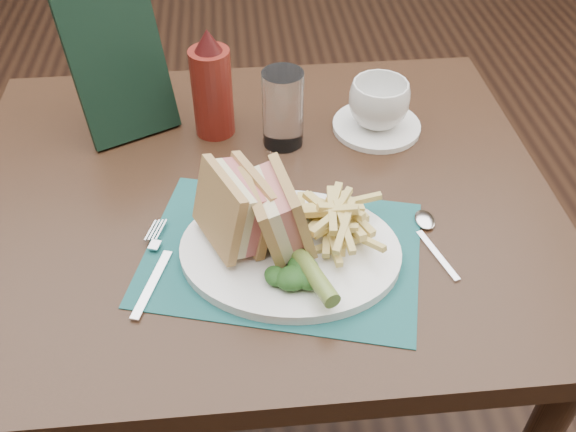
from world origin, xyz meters
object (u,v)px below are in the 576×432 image
at_px(sandwich_half_a, 219,213).
at_px(check_presenter, 119,65).
at_px(ketchup_bottle, 211,83).
at_px(saucer, 376,126).
at_px(drinking_glass, 283,109).
at_px(sandwich_half_b, 262,215).
at_px(placemat, 282,252).
at_px(coffee_cup, 379,104).
at_px(table_main, 263,339).
at_px(plate, 290,251).

distance_m(sandwich_half_a, check_presenter, 0.35).
height_order(sandwich_half_a, ketchup_bottle, ketchup_bottle).
bearing_deg(saucer, drinking_glass, -171.68).
xyz_separation_m(sandwich_half_a, sandwich_half_b, (0.06, -0.01, -0.00)).
distance_m(placemat, coffee_cup, 0.34).
bearing_deg(check_presenter, placemat, -80.93).
relative_size(coffee_cup, drinking_glass, 0.78).
bearing_deg(table_main, ketchup_bottle, 109.94).
distance_m(sandwich_half_b, ketchup_bottle, 0.31).
bearing_deg(sandwich_half_a, saucer, 21.38).
distance_m(placemat, saucer, 0.34).
bearing_deg(table_main, drinking_glass, 66.70).
bearing_deg(placemat, sandwich_half_a, 173.36).
height_order(plate, coffee_cup, coffee_cup).
bearing_deg(ketchup_bottle, saucer, -4.10).
distance_m(plate, sandwich_half_b, 0.07).
distance_m(table_main, sandwich_half_b, 0.47).
distance_m(drinking_glass, check_presenter, 0.27).
height_order(drinking_glass, check_presenter, check_presenter).
xyz_separation_m(ketchup_bottle, check_presenter, (-0.15, 0.02, 0.03)).
xyz_separation_m(coffee_cup, check_presenter, (-0.42, 0.04, 0.07)).
height_order(coffee_cup, ketchup_bottle, ketchup_bottle).
distance_m(sandwich_half_a, drinking_glass, 0.27).
bearing_deg(ketchup_bottle, placemat, -73.85).
distance_m(table_main, sandwich_half_a, 0.47).
height_order(sandwich_half_b, coffee_cup, sandwich_half_b).
distance_m(drinking_glass, ketchup_bottle, 0.12).
bearing_deg(coffee_cup, check_presenter, 173.94).
bearing_deg(plate, drinking_glass, 97.43).
bearing_deg(table_main, coffee_cup, 33.99).
height_order(plate, sandwich_half_a, sandwich_half_a).
relative_size(table_main, placemat, 2.43).
distance_m(sandwich_half_a, coffee_cup, 0.38).
bearing_deg(coffee_cup, sandwich_half_a, -134.53).
bearing_deg(drinking_glass, table_main, -113.30).
xyz_separation_m(placemat, coffee_cup, (0.19, 0.28, 0.05)).
bearing_deg(plate, coffee_cup, 69.05).
relative_size(table_main, drinking_glass, 6.92).
distance_m(plate, saucer, 0.34).
height_order(placemat, ketchup_bottle, ketchup_bottle).
distance_m(table_main, drinking_glass, 0.46).
bearing_deg(sandwich_half_a, table_main, 43.23).
bearing_deg(coffee_cup, ketchup_bottle, 175.90).
xyz_separation_m(plate, ketchup_bottle, (-0.10, 0.31, 0.08)).
distance_m(sandwich_half_b, drinking_glass, 0.26).
relative_size(plate, ketchup_bottle, 1.61).
bearing_deg(table_main, sandwich_half_a, -112.68).
bearing_deg(check_presenter, drinking_glass, -41.26).
bearing_deg(check_presenter, saucer, -32.43).
bearing_deg(sandwich_half_a, coffee_cup, 21.38).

